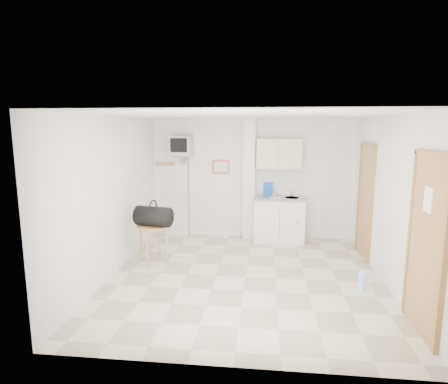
# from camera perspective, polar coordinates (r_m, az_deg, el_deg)

# --- Properties ---
(ground) EXTENTS (4.50, 4.50, 0.00)m
(ground) POSITION_cam_1_polar(r_m,az_deg,el_deg) (6.04, 3.29, -12.83)
(ground) COLOR beige
(ground) RESTS_ON ground
(room_envelope) EXTENTS (4.24, 4.54, 2.55)m
(room_envelope) POSITION_cam_1_polar(r_m,az_deg,el_deg) (5.71, 5.89, 1.85)
(room_envelope) COLOR white
(room_envelope) RESTS_ON ground
(kitchenette) EXTENTS (1.03, 0.58, 2.10)m
(kitchenette) POSITION_cam_1_polar(r_m,az_deg,el_deg) (7.73, 8.37, -1.61)
(kitchenette) COLOR white
(kitchenette) RESTS_ON ground
(crt_television) EXTENTS (0.44, 0.45, 2.15)m
(crt_television) POSITION_cam_1_polar(r_m,az_deg,el_deg) (7.79, -6.56, 6.92)
(crt_television) COLOR slate
(crt_television) RESTS_ON ground
(round_table) EXTENTS (0.57, 0.57, 0.67)m
(round_table) POSITION_cam_1_polar(r_m,az_deg,el_deg) (6.59, -10.74, -5.83)
(round_table) COLOR #A4753E
(round_table) RESTS_ON ground
(duffel_bag) EXTENTS (0.67, 0.46, 0.45)m
(duffel_bag) POSITION_cam_1_polar(r_m,az_deg,el_deg) (6.48, -10.70, -3.63)
(duffel_bag) COLOR black
(duffel_bag) RESTS_ON round_table
(water_bottle) EXTENTS (0.11, 0.11, 0.33)m
(water_bottle) POSITION_cam_1_polar(r_m,az_deg,el_deg) (5.87, 20.31, -12.60)
(water_bottle) COLOR #B2CEF7
(water_bottle) RESTS_ON ground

